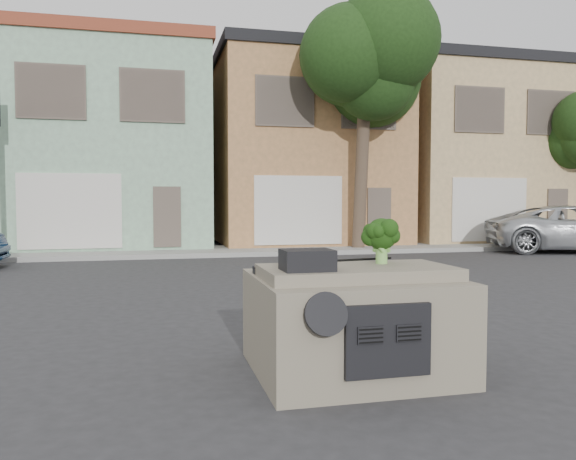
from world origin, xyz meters
name	(u,v)px	position (x,y,z in m)	size (l,w,h in m)	color
ground_plane	(285,315)	(0.00, 0.00, 0.00)	(120.00, 120.00, 0.00)	#303033
sidewalk	(214,251)	(0.00, 10.50, 0.07)	(40.00, 3.00, 0.15)	gray
townhouse_mint	(112,149)	(-3.50, 14.50, 3.77)	(7.20, 8.20, 7.55)	#8EB796
townhouse_tan	(299,153)	(4.00, 14.50, 3.77)	(7.20, 8.20, 7.55)	#B17C4B
townhouse_beige	(459,157)	(11.50, 14.50, 3.77)	(7.20, 8.20, 7.55)	tan
silver_pickup	(575,252)	(12.24, 8.02, 0.00)	(2.69, 5.82, 1.62)	silver
tree_near	(361,129)	(5.00, 9.80, 4.25)	(4.40, 4.00, 8.50)	#1A3612
car_dashboard	(352,318)	(0.00, -3.00, 0.56)	(2.00, 1.80, 1.12)	gray
instrument_hump	(307,260)	(-0.58, -3.35, 1.22)	(0.48, 0.38, 0.20)	black
wiper_arm	(364,259)	(0.28, -2.62, 1.13)	(0.70, 0.03, 0.02)	black
broccoli	(382,240)	(0.34, -2.97, 1.36)	(0.40, 0.40, 0.49)	black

